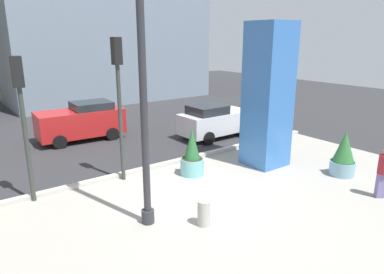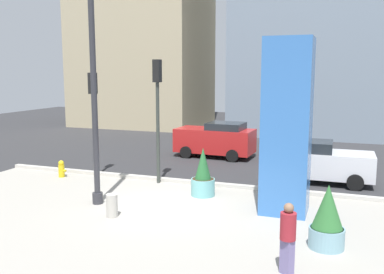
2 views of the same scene
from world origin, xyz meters
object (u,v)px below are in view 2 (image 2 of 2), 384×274
object	(u,v)px
lamp_post	(94,97)
art_pillar_blue	(287,127)
potted_plant_by_pillar	(203,176)
traffic_light_corner	(94,107)
potted_plant_near_right	(327,219)
fire_hydrant	(61,169)
concrete_bollard	(112,206)
pedestrian_crossing	(288,235)
traffic_light_far_side	(158,102)
car_passing_lane	(216,139)
car_far_lane	(323,162)

from	to	relation	value
lamp_post	art_pillar_blue	bearing A→B (deg)	12.40
potted_plant_by_pillar	traffic_light_corner	bearing A→B (deg)	167.20
lamp_post	traffic_light_corner	xyz separation A→B (m)	(-2.24, 3.41, -0.66)
potted_plant_by_pillar	potted_plant_near_right	world-z (taller)	potted_plant_by_pillar
potted_plant_by_pillar	fire_hydrant	bearing A→B (deg)	175.27
potted_plant_near_right	fire_hydrant	distance (m)	11.93
concrete_bollard	traffic_light_corner	world-z (taller)	traffic_light_corner
pedestrian_crossing	fire_hydrant	bearing A→B (deg)	151.01
art_pillar_blue	concrete_bollard	world-z (taller)	art_pillar_blue
art_pillar_blue	pedestrian_crossing	size ratio (longest dim) A/B	3.35
traffic_light_far_side	pedestrian_crossing	size ratio (longest dim) A/B	3.01
potted_plant_by_pillar	potted_plant_near_right	distance (m)	5.67
potted_plant_near_right	fire_hydrant	bearing A→B (deg)	160.55
car_passing_lane	traffic_light_far_side	bearing A→B (deg)	-96.29
potted_plant_by_pillar	potted_plant_near_right	bearing A→B (deg)	-36.98
car_passing_lane	pedestrian_crossing	size ratio (longest dim) A/B	2.53
fire_hydrant	pedestrian_crossing	xyz separation A→B (m)	(10.45, -5.79, 0.57)
lamp_post	potted_plant_near_right	world-z (taller)	lamp_post
art_pillar_blue	potted_plant_near_right	xyz separation A→B (m)	(1.43, -2.61, -2.03)
potted_plant_by_pillar	lamp_post	bearing A→B (deg)	-145.35
fire_hydrant	traffic_light_corner	world-z (taller)	traffic_light_corner
traffic_light_far_side	pedestrian_crossing	distance (m)	9.11
art_pillar_blue	fire_hydrant	world-z (taller)	art_pillar_blue
potted_plant_near_right	traffic_light_far_side	bearing A→B (deg)	146.53
fire_hydrant	concrete_bollard	size ratio (longest dim) A/B	1.00
traffic_light_corner	pedestrian_crossing	distance (m)	11.40
traffic_light_corner	car_passing_lane	world-z (taller)	traffic_light_corner
potted_plant_near_right	fire_hydrant	world-z (taller)	potted_plant_near_right
traffic_light_far_side	traffic_light_corner	bearing A→B (deg)	177.87
traffic_light_far_side	traffic_light_corner	size ratio (longest dim) A/B	1.11
art_pillar_blue	fire_hydrant	xyz separation A→B (m)	(-9.80, 1.36, -2.45)
concrete_bollard	traffic_light_far_side	world-z (taller)	traffic_light_far_side
lamp_post	concrete_bollard	xyz separation A→B (m)	(1.18, -1.04, -3.35)
lamp_post	fire_hydrant	distance (m)	5.60
potted_plant_by_pillar	pedestrian_crossing	size ratio (longest dim) A/B	1.08
traffic_light_far_side	car_far_lane	size ratio (longest dim) A/B	1.30
fire_hydrant	car_far_lane	bearing A→B (deg)	15.42
car_far_lane	car_passing_lane	distance (m)	6.77
fire_hydrant	car_far_lane	distance (m)	11.18
art_pillar_blue	traffic_light_far_side	size ratio (longest dim) A/B	1.11
lamp_post	car_passing_lane	size ratio (longest dim) A/B	1.79
traffic_light_far_side	car_far_lane	distance (m)	7.26
potted_plant_by_pillar	car_passing_lane	bearing A→B (deg)	102.92
potted_plant_by_pillar	concrete_bollard	world-z (taller)	potted_plant_by_pillar
art_pillar_blue	traffic_light_far_side	world-z (taller)	art_pillar_blue
potted_plant_near_right	traffic_light_far_side	xyz separation A→B (m)	(-6.84, 4.53, 2.58)
lamp_post	car_far_lane	distance (m)	9.64
traffic_light_far_side	pedestrian_crossing	xyz separation A→B (m)	(6.06, -6.35, -2.44)
art_pillar_blue	pedestrian_crossing	bearing A→B (deg)	-81.66
lamp_post	traffic_light_far_side	bearing A→B (deg)	75.63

